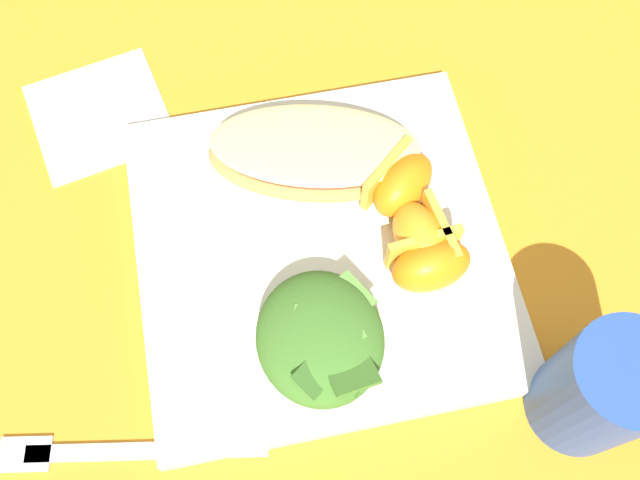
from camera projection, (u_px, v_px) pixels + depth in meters
name	position (u px, v px, depth m)	size (l,w,h in m)	color
ground	(320.00, 254.00, 0.55)	(3.00, 3.00, 0.00)	orange
white_plate	(320.00, 249.00, 0.55)	(0.28, 0.28, 0.02)	white
cheesy_pizza_bread	(315.00, 154.00, 0.55)	(0.12, 0.18, 0.04)	tan
green_salad_pile	(321.00, 338.00, 0.49)	(0.10, 0.09, 0.04)	#3D7028
orange_wedge_front	(430.00, 264.00, 0.51)	(0.04, 0.06, 0.04)	orange
orange_wedge_middle	(422.00, 238.00, 0.52)	(0.06, 0.05, 0.04)	orange
orange_wedge_rear	(401.00, 183.00, 0.54)	(0.07, 0.07, 0.04)	orange
paper_napkin	(99.00, 114.00, 0.61)	(0.11, 0.11, 0.00)	white
metal_fork	(110.00, 452.00, 0.49)	(0.05, 0.19, 0.01)	silver
drinking_blue_cup	(600.00, 390.00, 0.46)	(0.07, 0.07, 0.11)	#284CA3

